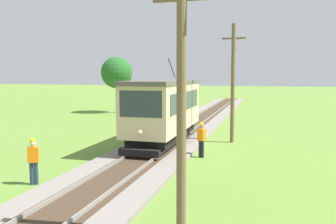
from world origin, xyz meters
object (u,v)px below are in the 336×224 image
(tree_right_near, at_px, (117,73))
(red_tram, at_px, (164,108))
(track_worker, at_px, (33,159))
(utility_pole_near_tram, at_px, (181,104))
(second_worker, at_px, (201,138))
(utility_pole_mid, at_px, (233,83))

(tree_right_near, bearing_deg, red_tram, -57.52)
(red_tram, distance_m, tree_right_near, 18.73)
(track_worker, bearing_deg, red_tram, -46.64)
(utility_pole_near_tram, bearing_deg, tree_right_near, 117.03)
(second_worker, bearing_deg, track_worker, 167.57)
(red_tram, relative_size, track_worker, 4.79)
(track_worker, relative_size, second_worker, 1.00)
(utility_pole_mid, relative_size, track_worker, 4.00)
(second_worker, bearing_deg, red_tram, 77.82)
(red_tram, xyz_separation_m, tree_right_near, (-9.99, 15.69, 2.14))
(utility_pole_near_tram, distance_m, utility_pole_mid, 13.16)
(track_worker, height_order, second_worker, same)
(utility_pole_mid, height_order, tree_right_near, utility_pole_mid)
(red_tram, xyz_separation_m, utility_pole_near_tram, (3.69, -11.13, 1.26))
(red_tram, distance_m, utility_pole_near_tram, 11.79)
(utility_pole_near_tram, bearing_deg, track_worker, 156.03)
(second_worker, relative_size, tree_right_near, 0.29)
(utility_pole_near_tram, relative_size, track_worker, 3.76)
(utility_pole_near_tram, height_order, second_worker, utility_pole_near_tram)
(track_worker, distance_m, second_worker, 8.02)
(red_tram, relative_size, utility_pole_near_tram, 1.27)
(utility_pole_mid, bearing_deg, second_worker, -104.47)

